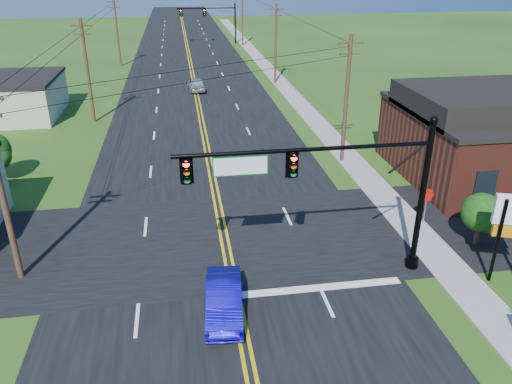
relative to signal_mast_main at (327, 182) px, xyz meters
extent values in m
cube|color=black|center=(-4.34, 42.00, -4.73)|extent=(16.00, 220.00, 0.04)
cube|color=black|center=(-4.34, 4.00, -4.73)|extent=(70.00, 10.00, 0.04)
cube|color=gray|center=(6.16, 32.00, -4.71)|extent=(2.00, 160.00, 0.08)
cylinder|color=black|center=(4.46, 0.00, -1.15)|extent=(0.28, 0.28, 7.20)
cylinder|color=black|center=(4.46, 0.00, -4.50)|extent=(0.60, 0.60, 0.50)
sphere|color=black|center=(4.46, 0.00, 2.55)|extent=(0.36, 0.36, 0.36)
cylinder|color=black|center=(-1.04, 0.00, 1.55)|extent=(11.00, 0.18, 0.18)
cube|color=#055B1C|center=(-3.74, 0.00, 1.00)|extent=(2.30, 0.06, 0.85)
cylinder|color=black|center=(4.46, 72.00, -1.15)|extent=(0.28, 0.28, 7.20)
cylinder|color=black|center=(4.46, 72.00, -4.50)|extent=(0.60, 0.60, 0.50)
sphere|color=black|center=(4.46, 72.00, 2.55)|extent=(0.36, 0.36, 0.36)
cylinder|color=black|center=(-0.54, 72.00, 1.25)|extent=(10.00, 0.18, 0.18)
cube|color=#055B1C|center=(-3.74, 72.00, 0.70)|extent=(2.30, 0.06, 0.85)
cube|color=#572319|center=(15.66, 10.00, -2.55)|extent=(14.00, 11.00, 4.40)
cylinder|color=#3D241B|center=(-13.84, 2.00, -0.25)|extent=(0.28, 0.28, 9.00)
cylinder|color=#3D241B|center=(-13.84, 27.00, -0.25)|extent=(0.28, 0.28, 9.00)
cube|color=#3D241B|center=(-13.84, 27.00, 3.65)|extent=(1.80, 0.12, 0.12)
cube|color=#3D241B|center=(-13.84, 27.00, 2.95)|extent=(1.40, 0.12, 0.12)
cylinder|color=#3D241B|center=(-13.84, 54.00, -0.25)|extent=(0.28, 0.28, 9.00)
cube|color=#3D241B|center=(-13.84, 54.00, 3.65)|extent=(1.80, 0.12, 0.12)
cube|color=#3D241B|center=(-13.84, 54.00, 2.95)|extent=(1.40, 0.12, 0.12)
cylinder|color=#3D241B|center=(5.46, 14.00, -0.25)|extent=(0.28, 0.28, 9.00)
cube|color=#3D241B|center=(5.46, 14.00, 3.65)|extent=(1.80, 0.12, 0.12)
cube|color=#3D241B|center=(5.46, 14.00, 2.95)|extent=(1.40, 0.12, 0.12)
cylinder|color=#3D241B|center=(5.46, 40.00, -0.25)|extent=(0.28, 0.28, 9.00)
cube|color=#3D241B|center=(5.46, 40.00, 3.65)|extent=(1.80, 0.12, 0.12)
cube|color=#3D241B|center=(5.46, 40.00, 2.95)|extent=(1.40, 0.12, 0.12)
cylinder|color=#3D241B|center=(5.46, 70.00, -0.25)|extent=(0.28, 0.28, 9.00)
cylinder|color=#3D241B|center=(11.66, 18.00, -3.83)|extent=(0.24, 0.24, 1.85)
sphere|color=#11390D|center=(11.66, 18.00, -2.15)|extent=(3.00, 3.00, 3.00)
cylinder|color=#3D241B|center=(8.66, 1.50, -4.09)|extent=(0.24, 0.24, 1.32)
sphere|color=#11390D|center=(8.66, 1.50, -2.89)|extent=(2.00, 2.00, 2.00)
imported|color=#1007AC|center=(-4.76, -2.11, -4.06)|extent=(1.82, 4.31, 1.38)
imported|color=#B7B7BC|center=(-4.07, 37.51, -4.02)|extent=(2.08, 4.42, 1.46)
cylinder|color=slate|center=(6.98, 4.00, -3.74)|extent=(0.07, 0.07, 2.02)
cylinder|color=#AA1109|center=(6.98, 3.97, -2.97)|extent=(0.77, 0.11, 0.77)
cylinder|color=black|center=(7.53, -1.56, -2.69)|extent=(0.20, 0.20, 4.13)
camera|label=1|loc=(-6.03, -18.82, 8.62)|focal=35.00mm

